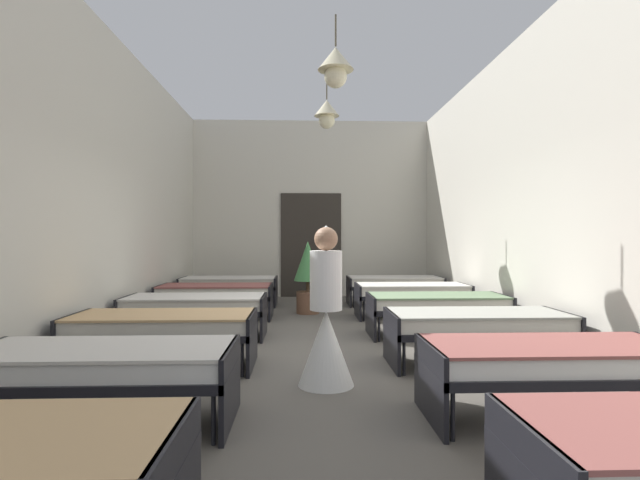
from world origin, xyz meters
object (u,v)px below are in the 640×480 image
bed_left_row_5 (229,284)px  bed_right_row_5 (394,283)px  bed_left_row_4 (216,293)px  bed_right_row_2 (477,324)px  bed_right_row_4 (412,292)px  nurse_near_aisle (326,328)px  bed_left_row_2 (163,326)px  bed_right_row_1 (552,361)px  bed_left_row_3 (196,306)px  bed_right_row_3 (437,304)px  bed_left_row_1 (102,366)px  potted_plant (308,272)px

bed_left_row_5 → bed_right_row_5: size_ratio=1.00×
bed_left_row_4 → bed_right_row_2: bearing=-42.8°
bed_right_row_4 → nurse_near_aisle: (-1.66, -3.74, 0.09)m
bed_left_row_2 → bed_left_row_5: same height
bed_right_row_1 → bed_right_row_4: size_ratio=1.00×
bed_left_row_2 → nurse_near_aisle: size_ratio=1.28×
bed_left_row_3 → bed_right_row_3: same height
bed_right_row_1 → bed_left_row_5: size_ratio=1.00×
bed_left_row_5 → nurse_near_aisle: nurse_near_aisle is taller
bed_left_row_4 → bed_right_row_4: bearing=0.0°
nurse_near_aisle → bed_left_row_4: bearing=-92.1°
bed_left_row_3 → bed_left_row_4: same height
bed_left_row_1 → bed_left_row_3: bearing=90.0°
bed_left_row_1 → bed_left_row_2: 1.55m
bed_left_row_3 → nurse_near_aisle: nurse_near_aisle is taller
bed_left_row_1 → bed_right_row_4: size_ratio=1.00×
bed_left_row_5 → potted_plant: bearing=-33.4°
bed_left_row_1 → potted_plant: bearing=73.1°
bed_left_row_3 → nurse_near_aisle: 2.77m
bed_left_row_1 → bed_left_row_4: (0.00, 4.64, 0.00)m
bed_left_row_1 → bed_left_row_3: size_ratio=1.00×
bed_left_row_2 → bed_right_row_5: 5.72m
bed_left_row_1 → nurse_near_aisle: 1.91m
bed_right_row_4 → nurse_near_aisle: nurse_near_aisle is taller
potted_plant → bed_right_row_3: bearing=-49.3°
bed_right_row_2 → bed_left_row_5: bearing=125.7°
bed_left_row_1 → nurse_near_aisle: (1.68, 0.90, 0.09)m
bed_left_row_5 → bed_right_row_1: bearing=-61.6°
bed_left_row_1 → potted_plant: potted_plant is taller
bed_right_row_3 → bed_right_row_4: (0.00, 1.55, 0.00)m
bed_right_row_1 → potted_plant: (-1.78, 5.16, 0.31)m
bed_left_row_1 → bed_left_row_3: same height
bed_left_row_1 → bed_left_row_5: bearing=90.0°
bed_right_row_2 → bed_right_row_5: 4.64m
bed_right_row_1 → bed_right_row_5: size_ratio=1.00×
bed_right_row_1 → bed_right_row_2: same height
bed_left_row_3 → bed_left_row_4: bearing=90.0°
bed_left_row_2 → nurse_near_aisle: nurse_near_aisle is taller
bed_right_row_4 → bed_left_row_4: bearing=180.0°
bed_left_row_1 → bed_left_row_5: same height
bed_left_row_2 → potted_plant: 3.95m
bed_left_row_1 → bed_right_row_5: bearing=61.6°
bed_left_row_3 → potted_plant: 2.61m
bed_right_row_3 → potted_plant: potted_plant is taller
bed_left_row_1 → bed_right_row_3: same height
nurse_near_aisle → bed_right_row_1: bearing=125.2°
bed_left_row_2 → bed_left_row_3: 1.55m
bed_left_row_4 → bed_left_row_5: 1.55m
bed_right_row_2 → nurse_near_aisle: bearing=-158.7°
bed_left_row_5 → potted_plant: potted_plant is taller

